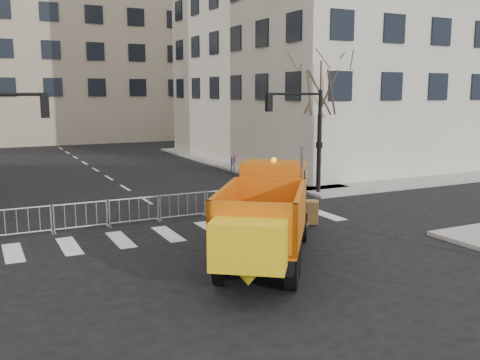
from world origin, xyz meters
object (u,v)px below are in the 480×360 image
plow_truck (266,214)px  cop_b (279,205)px  newspaper_box (299,184)px  cop_c (275,202)px  cop_a (289,194)px

plow_truck → cop_b: 4.82m
cop_b → newspaper_box: 6.07m
cop_c → cop_b: bearing=9.8°
cop_c → newspaper_box: (3.90, 4.23, -0.18)m
plow_truck → cop_a: 6.26m
cop_a → cop_c: size_ratio=1.14×
newspaper_box → cop_b: bearing=-152.9°
plow_truck → newspaper_box: size_ratio=7.95×
cop_a → cop_b: (-1.10, -1.00, -0.15)m
cop_c → newspaper_box: bearing=152.9°
newspaper_box → cop_c: bearing=-155.1°
cop_b → newspaper_box: (3.94, 4.62, -0.15)m
plow_truck → cop_c: (2.81, 4.26, -0.69)m
cop_c → newspaper_box: size_ratio=1.60×
plow_truck → cop_b: (2.77, 3.88, -0.71)m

